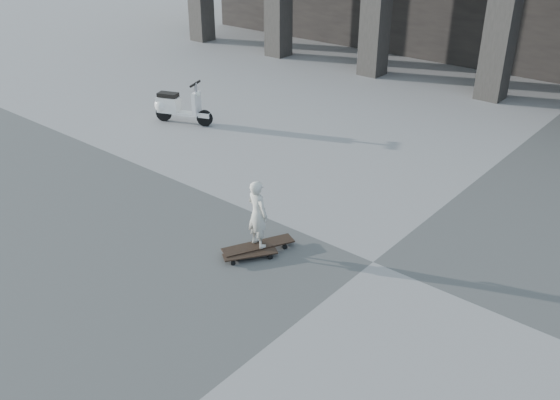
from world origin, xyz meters
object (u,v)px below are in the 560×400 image
Objects in this scene: skateboard_spare at (250,255)px; scooter at (174,106)px; child at (258,214)px; longboard at (258,246)px.

scooter is (-5.26, 3.15, 0.32)m from skateboard_spare.
child reaches higher than skateboard_spare.
child is (-0.06, 0.24, 0.55)m from skateboard_spare.
skateboard_spare is at bearing -140.60° from longboard.
skateboard_spare is at bearing -52.09° from scooter.
child is at bearing 46.98° from skateboard_spare.
scooter is at bearing 86.96° from longboard.
child is 0.76× the size of scooter.
child is at bearing -50.42° from scooter.
child reaches higher than scooter.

